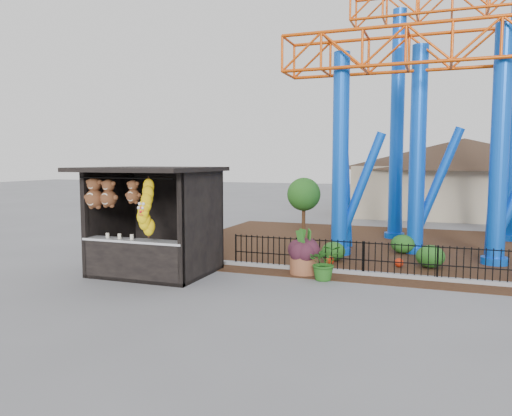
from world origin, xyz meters
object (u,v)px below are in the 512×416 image
(prize_booth, at_px, (149,222))
(potted_plant, at_px, (325,262))
(terracotta_planter, at_px, (304,264))
(roller_coaster, at_px, (454,73))

(prize_booth, height_order, potted_plant, prize_booth)
(terracotta_planter, height_order, potted_plant, potted_plant)
(roller_coaster, relative_size, potted_plant, 10.93)
(roller_coaster, bearing_deg, potted_plant, -117.70)
(roller_coaster, relative_size, terracotta_planter, 13.65)
(prize_booth, bearing_deg, terracotta_planter, 22.07)
(prize_booth, relative_size, roller_coaster, 0.32)
(roller_coaster, xyz_separation_m, terracotta_planter, (-3.99, -5.66, -6.15))
(terracotta_planter, bearing_deg, potted_plant, -35.91)
(prize_booth, height_order, terracotta_planter, prize_booth)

